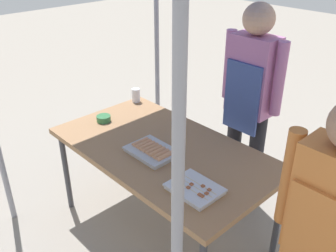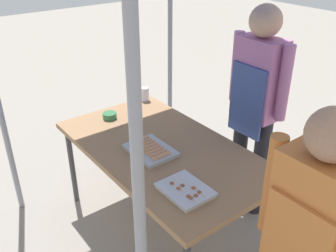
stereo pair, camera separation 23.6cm
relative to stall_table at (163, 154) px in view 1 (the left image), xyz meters
The scene contains 8 objects.
ground_plane 0.70m from the stall_table, ahead, with size 18.00×18.00×0.00m, color gray.
stall_table is the anchor object (origin of this frame).
tray_grilled_sausages 0.13m from the stall_table, 84.01° to the right, with size 0.34×0.25×0.05m.
tray_meat_skewers 0.54m from the stall_table, 22.06° to the right, with size 0.30×0.24×0.04m.
condiment_bowl 0.62m from the stall_table, behind, with size 0.11×0.11×0.05m, color #33723F.
drink_cup_near_edge 0.83m from the stall_table, 154.13° to the left, with size 0.07×0.07×0.12m, color white.
vendor_woman 0.81m from the stall_table, 76.27° to the left, with size 0.52×0.23×1.67m.
customer_nearby 1.26m from the stall_table, ahead, with size 0.52×0.23×1.55m.
Camera 1 is at (1.66, -1.52, 2.11)m, focal length 40.19 mm.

